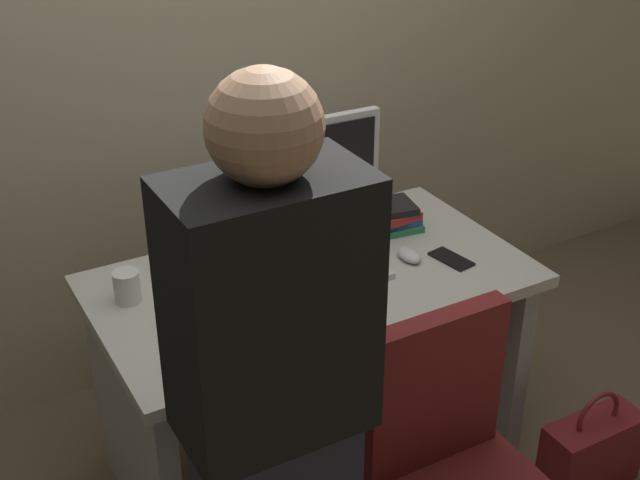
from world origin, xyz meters
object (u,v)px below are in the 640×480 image
cup_by_monitor (127,287)px  cell_phone (451,259)px  handbag (591,452)px  monitor (301,182)px  person_at_desk (274,426)px  book_stack (391,217)px  mouse (409,255)px  desk (312,337)px  cup_near_keyboard (183,310)px  keyboard (324,285)px

cup_by_monitor → cell_phone: (0.97, -0.27, -0.04)m
cell_phone → handbag: cell_phone is taller
monitor → cell_phone: (0.40, -0.26, -0.25)m
cup_by_monitor → person_at_desk: bearing=-85.4°
monitor → handbag: (0.69, -0.70, -0.84)m
monitor → book_stack: monitor is taller
monitor → mouse: size_ratio=5.41×
person_at_desk → handbag: bearing=5.8°
person_at_desk → cell_phone: size_ratio=11.38×
person_at_desk → book_stack: person_at_desk is taller
desk → monitor: monitor is taller
person_at_desk → cup_by_monitor: (-0.07, 0.83, -0.07)m
cup_near_keyboard → cell_phone: (0.88, -0.08, -0.04)m
cup_near_keyboard → cup_by_monitor: 0.22m
keyboard → cup_near_keyboard: 0.44m
cell_phone → book_stack: bearing=90.4°
book_stack → desk: bearing=-159.1°
keyboard → mouse: mouse is taller
book_stack → person_at_desk: bearing=-135.7°
desk → person_at_desk: person_at_desk is taller
desk → mouse: bearing=-11.3°
keyboard → cup_by_monitor: 0.58m
handbag → keyboard: bearing=145.8°
mouse → monitor: bearing=145.3°
keyboard → cell_phone: 0.44m
handbag → cell_phone: bearing=123.4°
desk → person_at_desk: size_ratio=0.82×
cup_near_keyboard → person_at_desk: bearing=-92.9°
monitor → desk: bearing=-104.8°
cup_near_keyboard → book_stack: 0.85m
monitor → keyboard: (-0.04, -0.21, -0.25)m
person_at_desk → mouse: bearing=38.4°
book_stack → keyboard: bearing=-149.8°
desk → handbag: desk is taller
cup_near_keyboard → book_stack: book_stack is taller
cell_phone → monitor: bearing=136.9°
keyboard → book_stack: book_stack is taller
cup_by_monitor → handbag: 1.58m
monitor → cell_phone: bearing=-33.4°
person_at_desk → cell_phone: person_at_desk is taller
cup_by_monitor → cell_phone: 1.01m
mouse → cup_near_keyboard: bearing=179.3°
person_at_desk → keyboard: size_ratio=3.81×
book_stack → handbag: 1.01m
desk → cup_near_keyboard: bearing=-173.1°
cell_phone → cup_near_keyboard: bearing=165.3°
keyboard → cell_phone: keyboard is taller
handbag → cup_by_monitor: bearing=150.7°
desk → monitor: size_ratio=2.48×
cup_by_monitor → desk: bearing=-14.5°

